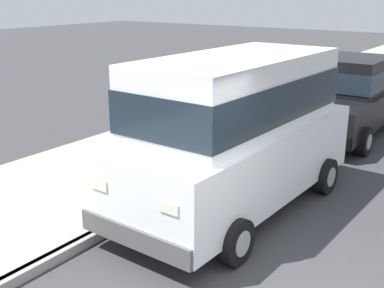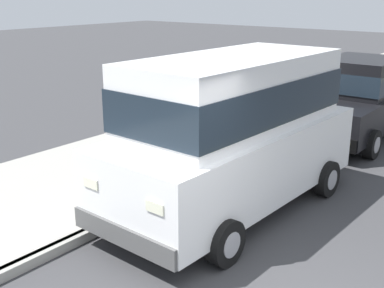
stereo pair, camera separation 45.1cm
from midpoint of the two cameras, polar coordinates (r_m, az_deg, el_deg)
name	(u,v)px [view 1 (the left image)]	position (r m, az deg, el deg)	size (l,w,h in m)	color
curb	(85,241)	(7.29, -14.05, -10.90)	(0.16, 64.00, 0.14)	gray
sidewalk	(8,210)	(8.63, -21.98, -7.10)	(3.60, 64.00, 0.14)	#99968E
car_white_van	(237,127)	(7.80, 3.57, 2.01)	(2.23, 4.95, 2.52)	white
car_black_sedan	(347,95)	(12.68, 16.63, 5.41)	(2.06, 4.61, 1.92)	black
dog_tan	(137,146)	(10.08, -7.69, -0.27)	(0.39, 0.71, 0.49)	tan
fire_hydrant	(258,121)	(11.79, 6.59, 2.63)	(0.34, 0.24, 0.72)	red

